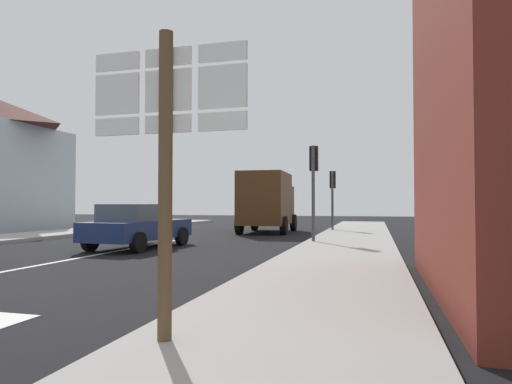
# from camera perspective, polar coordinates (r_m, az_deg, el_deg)

# --- Properties ---
(ground_plane) EXTENTS (80.00, 80.00, 0.00)m
(ground_plane) POSITION_cam_1_polar(r_m,az_deg,el_deg) (16.83, -12.67, -6.54)
(ground_plane) COLOR black
(sidewalk_right) EXTENTS (3.10, 44.00, 0.14)m
(sidewalk_right) POSITION_cam_1_polar(r_m,az_deg,el_deg) (12.95, 11.03, -7.75)
(sidewalk_right) COLOR #9E9B96
(sidewalk_right) RESTS_ON ground
(lane_centre_stripe) EXTENTS (0.16, 12.00, 0.01)m
(lane_centre_stripe) POSITION_cam_1_polar(r_m,az_deg,el_deg) (13.44, -20.72, -7.73)
(lane_centre_stripe) COLOR silver
(lane_centre_stripe) RESTS_ON ground
(sedan_far) EXTENTS (2.19, 4.31, 1.47)m
(sedan_far) POSITION_cam_1_polar(r_m,az_deg,el_deg) (15.34, -14.91, -4.17)
(sedan_far) COLOR navy
(sedan_far) RESTS_ON ground
(delivery_truck) EXTENTS (2.67, 5.09, 3.05)m
(delivery_truck) POSITION_cam_1_polar(r_m,az_deg,el_deg) (22.90, 1.45, -1.11)
(delivery_truck) COLOR #4C2D14
(delivery_truck) RESTS_ON ground
(route_sign_post) EXTENTS (1.66, 0.14, 3.20)m
(route_sign_post) POSITION_cam_1_polar(r_m,az_deg,el_deg) (4.53, -11.43, 5.16)
(route_sign_post) COLOR brown
(route_sign_post) RESTS_ON ground
(traffic_light_near_right) EXTENTS (0.30, 0.49, 3.59)m
(traffic_light_near_right) POSITION_cam_1_polar(r_m,az_deg,el_deg) (16.33, 7.42, 2.61)
(traffic_light_near_right) COLOR #47474C
(traffic_light_near_right) RESTS_ON ground
(traffic_light_far_right) EXTENTS (0.30, 0.49, 3.20)m
(traffic_light_far_right) POSITION_cam_1_polar(r_m,az_deg,el_deg) (23.64, 9.81, 0.64)
(traffic_light_far_right) COLOR #47474C
(traffic_light_far_right) RESTS_ON ground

